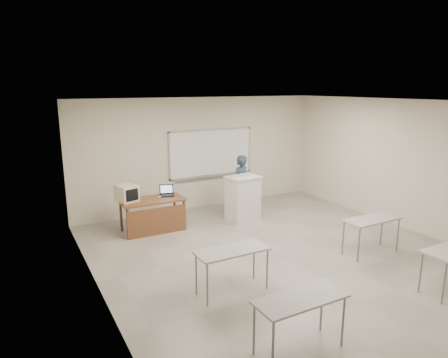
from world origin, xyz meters
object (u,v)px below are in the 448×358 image
instructor_desk (154,209)px  podium (243,198)px  whiteboard (211,153)px  crt_monitor (126,193)px  laptop (166,193)px  keyboard (238,176)px  presenter (240,184)px  mouse (159,197)px

instructor_desk → podium: (2.23, -0.24, 0.02)m
whiteboard → instructor_desk: whiteboard is taller
crt_monitor → laptop: size_ratio=1.38×
podium → crt_monitor: bearing=162.7°
whiteboard → laptop: whiteboard is taller
whiteboard → keyboard: 1.49m
keyboard → laptop: bearing=159.2°
podium → instructor_desk: bearing=166.3°
whiteboard → keyboard: (-0.02, -1.45, -0.35)m
whiteboard → laptop: (-1.70, -0.97, -0.67)m
instructor_desk → laptop: bearing=33.9°
laptop → presenter: presenter is taller
mouse → whiteboard: bearing=12.9°
whiteboard → podium: whiteboard is taller
crt_monitor → keyboard: (2.63, -0.46, 0.19)m
crt_monitor → keyboard: 2.68m
keyboard → crt_monitor: bearing=165.4°
podium → laptop: 1.92m
podium → presenter: 0.60m
whiteboard → podium: bearing=-84.8°
laptop → mouse: 0.23m
instructor_desk → crt_monitor: 0.71m
crt_monitor → keyboard: size_ratio=1.07×
keyboard → instructor_desk: bearing=169.2°
presenter → laptop: bearing=-22.0°
whiteboard → presenter: size_ratio=1.60×
instructor_desk → mouse: 0.34m
podium → crt_monitor: crt_monitor is taller
instructor_desk → laptop: (0.40, 0.26, 0.26)m
laptop → keyboard: keyboard is taller
mouse → keyboard: size_ratio=0.22×
crt_monitor → laptop: (0.95, 0.03, -0.13)m
crt_monitor → laptop: crt_monitor is taller
podium → keyboard: 0.59m
podium → mouse: bearing=161.2°
whiteboard → crt_monitor: (-2.65, -0.99, -0.55)m
podium → crt_monitor: (-2.78, 0.48, 0.37)m
crt_monitor → mouse: 0.77m
crt_monitor → mouse: size_ratio=4.91×
instructor_desk → presenter: bearing=7.0°
whiteboard → podium: size_ratio=2.22×
instructor_desk → podium: podium is taller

